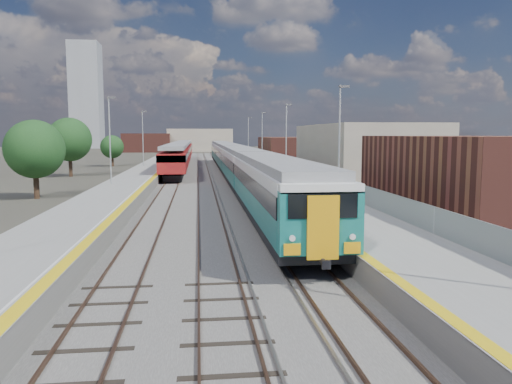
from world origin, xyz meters
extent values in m
plane|color=#47443A|center=(0.00, 50.00, 0.00)|extent=(320.00, 320.00, 0.00)
cube|color=#565451|center=(-2.25, 52.50, 0.03)|extent=(10.50, 155.00, 0.06)
cube|color=#4C3323|center=(0.78, 55.00, 0.11)|extent=(0.07, 160.00, 0.14)
cube|color=#4C3323|center=(2.22, 55.00, 0.11)|extent=(0.07, 160.00, 0.14)
cube|color=#4C3323|center=(-2.72, 55.00, 0.11)|extent=(0.07, 160.00, 0.14)
cube|color=#4C3323|center=(-1.28, 55.00, 0.11)|extent=(0.07, 160.00, 0.14)
cube|color=#4C3323|center=(-6.22, 55.00, 0.11)|extent=(0.07, 160.00, 0.14)
cube|color=#4C3323|center=(-4.78, 55.00, 0.11)|extent=(0.07, 160.00, 0.14)
cube|color=gray|center=(0.45, 55.00, 0.10)|extent=(0.08, 160.00, 0.10)
cube|color=gray|center=(-0.95, 55.00, 0.10)|extent=(0.08, 160.00, 0.10)
cube|color=slate|center=(5.25, 52.50, 0.50)|extent=(4.70, 155.00, 1.00)
cube|color=gray|center=(5.25, 52.50, 1.00)|extent=(4.70, 155.00, 0.03)
cube|color=yellow|center=(3.15, 52.50, 1.02)|extent=(0.40, 155.00, 0.01)
cube|color=gray|center=(7.45, 52.50, 1.60)|extent=(0.06, 155.00, 1.20)
cylinder|color=#9EA0A3|center=(6.60, 22.00, 4.77)|extent=(0.12, 0.12, 7.50)
cube|color=#4C4C4F|center=(6.85, 22.00, 8.42)|extent=(0.70, 0.18, 0.14)
cylinder|color=#9EA0A3|center=(6.60, 42.00, 4.77)|extent=(0.12, 0.12, 7.50)
cube|color=#4C4C4F|center=(6.85, 42.00, 8.42)|extent=(0.70, 0.18, 0.14)
cylinder|color=#9EA0A3|center=(6.60, 62.00, 4.77)|extent=(0.12, 0.12, 7.50)
cube|color=#4C4C4F|center=(6.85, 62.00, 8.42)|extent=(0.70, 0.18, 0.14)
cylinder|color=#9EA0A3|center=(6.60, 82.00, 4.77)|extent=(0.12, 0.12, 7.50)
cube|color=#4C4C4F|center=(6.85, 82.00, 8.42)|extent=(0.70, 0.18, 0.14)
cube|color=slate|center=(-9.05, 52.50, 0.50)|extent=(4.30, 155.00, 1.00)
cube|color=gray|center=(-9.05, 52.50, 1.00)|extent=(4.30, 155.00, 0.03)
cube|color=yellow|center=(-7.15, 52.50, 1.02)|extent=(0.45, 155.00, 0.01)
cube|color=silver|center=(-7.50, 52.50, 1.03)|extent=(0.08, 155.00, 0.01)
cylinder|color=#9EA0A3|center=(-10.20, 34.00, 4.77)|extent=(0.12, 0.12, 7.50)
cube|color=#4C4C4F|center=(-9.95, 34.00, 8.42)|extent=(0.70, 0.18, 0.14)
cylinder|color=#9EA0A3|center=(-10.20, 60.00, 4.77)|extent=(0.12, 0.12, 7.50)
cube|color=#4C4C4F|center=(-9.95, 60.00, 8.42)|extent=(0.70, 0.18, 0.14)
cube|color=brown|center=(14.00, 18.00, 2.60)|extent=(9.00, 16.00, 5.20)
cube|color=gray|center=(16.00, 45.00, 3.20)|extent=(11.00, 22.00, 6.40)
cube|color=brown|center=(13.00, 78.00, 2.40)|extent=(8.00, 18.00, 4.80)
cube|color=gray|center=(-2.00, 150.00, 3.50)|extent=(20.00, 14.00, 7.00)
cube|color=brown|center=(-18.00, 145.00, 2.80)|extent=(14.00, 12.00, 5.60)
cube|color=gray|center=(-45.00, 190.00, 20.00)|extent=(11.00, 11.00, 40.00)
cube|color=black|center=(1.50, 16.96, 0.92)|extent=(2.86, 20.49, 0.48)
cube|color=#115B56|center=(1.50, 16.96, 1.77)|extent=(2.96, 20.49, 1.20)
cube|color=black|center=(1.50, 16.96, 2.71)|extent=(3.03, 20.49, 0.82)
cube|color=silver|center=(1.50, 16.96, 3.36)|extent=(2.96, 20.49, 0.50)
cube|color=gray|center=(1.50, 16.96, 3.80)|extent=(2.63, 20.49, 0.42)
cube|color=black|center=(1.50, 37.95, 0.92)|extent=(2.86, 20.49, 0.48)
cube|color=#115B56|center=(1.50, 37.95, 1.77)|extent=(2.96, 20.49, 1.20)
cube|color=black|center=(1.50, 37.95, 2.71)|extent=(3.03, 20.49, 0.82)
cube|color=silver|center=(1.50, 37.95, 3.36)|extent=(2.96, 20.49, 0.50)
cube|color=gray|center=(1.50, 37.95, 3.80)|extent=(2.63, 20.49, 0.42)
cube|color=black|center=(1.50, 58.94, 0.92)|extent=(2.86, 20.49, 0.48)
cube|color=#115B56|center=(1.50, 58.94, 1.77)|extent=(2.96, 20.49, 1.20)
cube|color=black|center=(1.50, 58.94, 2.71)|extent=(3.03, 20.49, 0.82)
cube|color=silver|center=(1.50, 58.94, 3.36)|extent=(2.96, 20.49, 0.50)
cube|color=gray|center=(1.50, 58.94, 3.80)|extent=(2.63, 20.49, 0.42)
cube|color=black|center=(1.50, 79.93, 0.92)|extent=(2.86, 20.49, 0.48)
cube|color=#115B56|center=(1.50, 79.93, 1.77)|extent=(2.96, 20.49, 1.20)
cube|color=black|center=(1.50, 79.93, 2.71)|extent=(3.03, 20.49, 0.82)
cube|color=silver|center=(1.50, 79.93, 3.36)|extent=(2.96, 20.49, 0.50)
cube|color=gray|center=(1.50, 79.93, 3.80)|extent=(2.63, 20.49, 0.42)
cube|color=#115B56|center=(1.50, 6.46, 2.26)|extent=(2.94, 0.63, 2.21)
cube|color=black|center=(1.50, 6.13, 2.89)|extent=(2.42, 0.06, 0.84)
cube|color=orange|center=(1.50, 6.07, 2.15)|extent=(1.10, 0.11, 2.21)
cube|color=black|center=(-5.50, 52.74, 0.51)|extent=(2.04, 17.36, 0.71)
cube|color=maroon|center=(-5.50, 52.74, 2.20)|extent=(3.01, 20.43, 2.15)
cube|color=black|center=(-5.50, 52.74, 2.74)|extent=(3.07, 20.43, 0.75)
cube|color=gray|center=(-5.50, 52.74, 3.82)|extent=(2.69, 20.43, 0.43)
cube|color=black|center=(-5.50, 73.66, 0.51)|extent=(2.04, 17.36, 0.71)
cube|color=maroon|center=(-5.50, 73.66, 2.20)|extent=(3.01, 20.43, 2.15)
cube|color=black|center=(-5.50, 73.66, 2.74)|extent=(3.07, 20.43, 0.75)
cube|color=gray|center=(-5.50, 73.66, 3.82)|extent=(2.69, 20.43, 0.43)
cube|color=black|center=(-5.50, 94.59, 0.51)|extent=(2.04, 17.36, 0.71)
cube|color=maroon|center=(-5.50, 94.59, 2.20)|extent=(3.01, 20.43, 2.15)
cube|color=black|center=(-5.50, 94.59, 2.74)|extent=(3.07, 20.43, 0.75)
cube|color=gray|center=(-5.50, 94.59, 3.82)|extent=(2.69, 20.43, 0.43)
cylinder|color=#382619|center=(-15.98, 32.52, 1.14)|extent=(0.44, 0.44, 2.27)
sphere|color=#183F1A|center=(-15.98, 32.52, 4.10)|extent=(4.80, 4.80, 4.80)
cylinder|color=#382619|center=(-18.67, 54.78, 1.29)|extent=(0.44, 0.44, 2.59)
sphere|color=#183F1A|center=(-18.67, 54.78, 4.67)|extent=(5.46, 5.46, 5.46)
cylinder|color=#382619|center=(-16.86, 74.93, 0.90)|extent=(0.44, 0.44, 1.81)
sphere|color=#183F1A|center=(-16.86, 74.93, 3.27)|extent=(3.82, 3.82, 3.82)
cylinder|color=#382619|center=(21.12, 64.28, 1.04)|extent=(0.44, 0.44, 2.09)
sphere|color=#183F1A|center=(21.12, 64.28, 3.77)|extent=(4.41, 4.41, 4.41)
camera|label=1|loc=(-2.68, -10.21, 5.30)|focal=35.00mm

